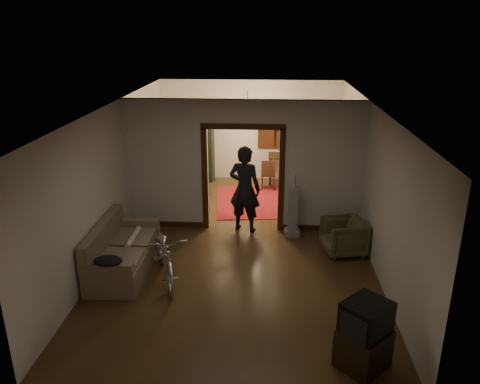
# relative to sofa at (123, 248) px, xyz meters

# --- Properties ---
(floor) EXTENTS (5.00, 8.50, 0.01)m
(floor) POSITION_rel_sofa_xyz_m (2.03, 1.30, -0.45)
(floor) COLOR #342210
(floor) RESTS_ON ground
(ceiling) EXTENTS (5.00, 8.50, 0.01)m
(ceiling) POSITION_rel_sofa_xyz_m (2.03, 1.30, 2.35)
(ceiling) COLOR white
(ceiling) RESTS_ON floor
(wall_back) EXTENTS (5.00, 0.02, 2.80)m
(wall_back) POSITION_rel_sofa_xyz_m (2.03, 5.55, 0.95)
(wall_back) COLOR beige
(wall_back) RESTS_ON floor
(wall_left) EXTENTS (0.02, 8.50, 2.80)m
(wall_left) POSITION_rel_sofa_xyz_m (-0.47, 1.30, 0.95)
(wall_left) COLOR beige
(wall_left) RESTS_ON floor
(wall_right) EXTENTS (0.02, 8.50, 2.80)m
(wall_right) POSITION_rel_sofa_xyz_m (4.53, 1.30, 0.95)
(wall_right) COLOR beige
(wall_right) RESTS_ON floor
(partition_wall) EXTENTS (5.00, 0.14, 2.80)m
(partition_wall) POSITION_rel_sofa_xyz_m (2.03, 2.05, 0.95)
(partition_wall) COLOR beige
(partition_wall) RESTS_ON floor
(door_casing) EXTENTS (1.74, 0.20, 2.32)m
(door_casing) POSITION_rel_sofa_xyz_m (2.03, 2.05, 0.65)
(door_casing) COLOR #34190C
(door_casing) RESTS_ON floor
(far_window) EXTENTS (0.98, 0.06, 1.28)m
(far_window) POSITION_rel_sofa_xyz_m (2.73, 5.51, 1.10)
(far_window) COLOR black
(far_window) RESTS_ON wall_back
(chandelier) EXTENTS (0.24, 0.24, 0.24)m
(chandelier) POSITION_rel_sofa_xyz_m (2.03, 3.80, 1.90)
(chandelier) COLOR #FFE0A5
(chandelier) RESTS_ON ceiling
(light_switch) EXTENTS (0.08, 0.01, 0.12)m
(light_switch) POSITION_rel_sofa_xyz_m (3.08, 1.98, 0.80)
(light_switch) COLOR silver
(light_switch) RESTS_ON partition_wall
(sofa) EXTENTS (0.91, 1.98, 0.90)m
(sofa) POSITION_rel_sofa_xyz_m (0.00, 0.00, 0.00)
(sofa) COLOR brown
(sofa) RESTS_ON floor
(rolled_paper) EXTENTS (0.10, 0.77, 0.10)m
(rolled_paper) POSITION_rel_sofa_xyz_m (0.10, 0.30, 0.08)
(rolled_paper) COLOR beige
(rolled_paper) RESTS_ON sofa
(jacket) EXTENTS (0.46, 0.34, 0.13)m
(jacket) POSITION_rel_sofa_xyz_m (0.05, -0.91, 0.23)
(jacket) COLOR black
(jacket) RESTS_ON sofa
(bicycle) EXTENTS (1.18, 1.86, 0.92)m
(bicycle) POSITION_rel_sofa_xyz_m (0.82, -0.21, 0.01)
(bicycle) COLOR silver
(bicycle) RESTS_ON floor
(armchair) EXTENTS (0.90, 0.89, 0.70)m
(armchair) POSITION_rel_sofa_xyz_m (4.04, 0.96, -0.10)
(armchair) COLOR brown
(armchair) RESTS_ON floor
(tv_stand) EXTENTS (0.79, 0.79, 0.53)m
(tv_stand) POSITION_rel_sofa_xyz_m (3.84, -2.28, -0.18)
(tv_stand) COLOR black
(tv_stand) RESTS_ON floor
(crt_tv) EXTENTS (0.74, 0.74, 0.48)m
(crt_tv) POSITION_rel_sofa_xyz_m (3.84, -2.28, 0.26)
(crt_tv) COLOR black
(crt_tv) RESTS_ON tv_stand
(vacuum) EXTENTS (0.34, 0.28, 1.05)m
(vacuum) POSITION_rel_sofa_xyz_m (3.09, 1.70, 0.07)
(vacuum) COLOR gray
(vacuum) RESTS_ON floor
(person) EXTENTS (0.78, 0.63, 1.88)m
(person) POSITION_rel_sofa_xyz_m (2.07, 1.92, 0.49)
(person) COLOR black
(person) RESTS_ON floor
(oriental_rug) EXTENTS (1.97, 2.47, 0.02)m
(oriental_rug) POSITION_rel_sofa_xyz_m (2.16, 3.61, -0.44)
(oriental_rug) COLOR maroon
(oriental_rug) RESTS_ON floor
(locker) EXTENTS (0.90, 0.65, 1.61)m
(locker) POSITION_rel_sofa_xyz_m (0.60, 5.28, 0.35)
(locker) COLOR #20341F
(locker) RESTS_ON floor
(globe) EXTENTS (0.27, 0.27, 0.27)m
(globe) POSITION_rel_sofa_xyz_m (0.60, 5.28, 1.49)
(globe) COLOR #1E5972
(globe) RESTS_ON locker
(desk) EXTENTS (1.21, 0.90, 0.80)m
(desk) POSITION_rel_sofa_xyz_m (3.09, 5.18, -0.05)
(desk) COLOR black
(desk) RESTS_ON floor
(desk_chair) EXTENTS (0.41, 0.41, 0.84)m
(desk_chair) POSITION_rel_sofa_xyz_m (2.56, 4.63, -0.03)
(desk_chair) COLOR black
(desk_chair) RESTS_ON floor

